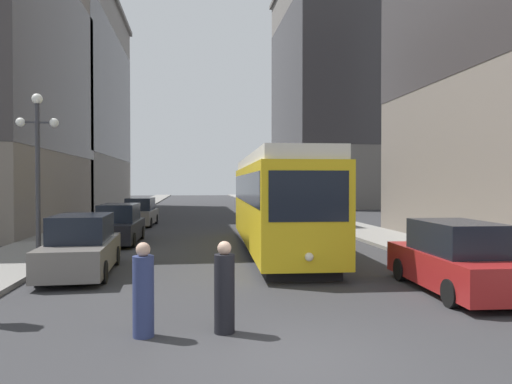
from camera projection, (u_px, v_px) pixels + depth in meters
name	position (u px, v px, depth m)	size (l,w,h in m)	color
ground_plane	(297.00, 359.00, 7.53)	(200.00, 200.00, 0.00)	#303033
sidewalk_left	(128.00, 211.00, 46.10)	(3.17, 120.00, 0.15)	gray
sidewalk_right	(287.00, 210.00, 48.22)	(3.17, 120.00, 0.15)	gray
streetcar	(276.00, 200.00, 19.47)	(3.15, 13.60, 3.89)	black
transit_bus	(291.00, 195.00, 34.05)	(2.73, 12.27, 3.45)	black
parked_car_left_near	(119.00, 225.00, 21.95)	(1.96, 5.02, 1.82)	black
parked_car_left_mid	(140.00, 213.00, 30.92)	(2.07, 4.80, 1.82)	black
parked_car_right_far	(455.00, 259.00, 12.11)	(2.06, 4.78, 1.82)	black
parked_car_left_far	(82.00, 247.00, 14.53)	(2.03, 4.88, 1.82)	black
pedestrian_crossing_near	(143.00, 293.00, 8.61)	(0.39, 0.39, 1.73)	navy
pedestrian_crossing_far	(224.00, 290.00, 8.83)	(0.38, 0.38, 1.72)	black
lamp_post_left_near	(38.00, 151.00, 16.27)	(1.41, 0.36, 5.72)	#333338
building_left_corner	(43.00, 98.00, 47.66)	(14.70, 24.37, 22.00)	gray
building_right_midblock	(331.00, 90.00, 58.13)	(12.21, 19.41, 27.71)	slate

